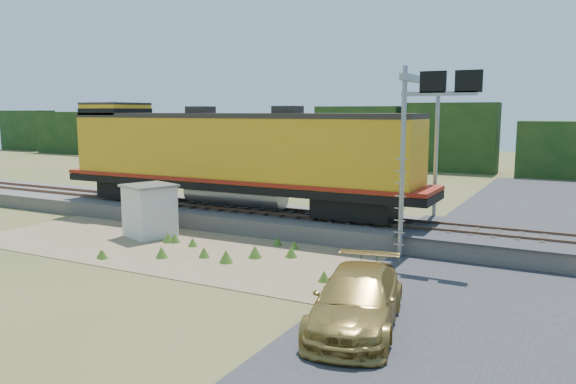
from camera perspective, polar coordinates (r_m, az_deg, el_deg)
The scene contains 11 objects.
ground at distance 22.00m, azimuth -0.96°, elevation -7.40°, with size 140.00×140.00×0.00m, color #475123.
ballast at distance 27.16m, azimuth 5.19°, elevation -3.55°, with size 70.00×5.00×0.80m, color slate.
rails at distance 27.07m, azimuth 5.20°, elevation -2.55°, with size 70.00×1.54×0.16m.
dirt_shoulder at distance 23.40m, azimuth -4.68°, elevation -6.43°, with size 26.00×8.00×0.03m, color #8C7754.
road at distance 20.40m, azimuth 17.79°, elevation -8.80°, with size 7.00×66.00×0.86m.
tree_line_north at distance 57.53m, azimuth 17.76°, elevation 4.99°, with size 130.00×3.00×6.50m.
weed_clumps at distance 23.91m, azimuth -8.25°, elevation -6.21°, with size 15.00×6.20×0.56m, color #3E651C, non-canonical shape.
locomotive at distance 29.68m, azimuth -5.99°, elevation 3.79°, with size 21.14×3.22×5.45m.
shed at distance 27.33m, azimuth -13.86°, elevation -1.82°, with size 2.70×2.70×2.51m.
signal_gantry at distance 24.59m, azimuth 14.00°, elevation 7.50°, with size 3.04×6.20×7.68m.
car at distance 15.75m, azimuth 6.99°, elevation -10.86°, with size 2.22×5.47×1.59m, color #A0813B.
Camera 1 is at (10.27, -18.53, 5.92)m, focal length 35.00 mm.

